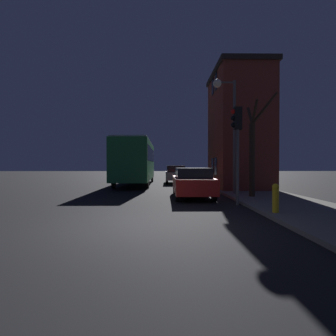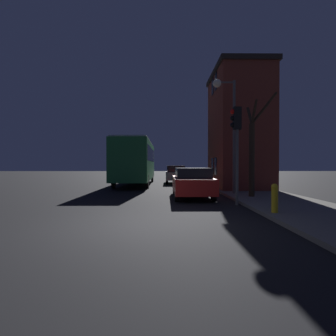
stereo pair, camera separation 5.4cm
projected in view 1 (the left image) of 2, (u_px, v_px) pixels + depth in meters
name	position (u px, v px, depth m)	size (l,w,h in m)	color
ground_plane	(132.00, 226.00, 6.95)	(120.00, 120.00, 0.00)	black
brick_building	(238.00, 129.00, 17.47)	(3.45, 5.47, 7.76)	brown
streetlamp	(227.00, 113.00, 13.64)	(1.19, 0.44, 5.96)	#4C4C4C
traffic_light	(237.00, 135.00, 10.47)	(0.43, 0.24, 3.93)	#4C4C4C
bare_tree	(253.00, 147.00, 12.38)	(1.22, 1.63, 4.74)	#2D2319
bus	(136.00, 159.00, 21.14)	(2.50, 10.26, 3.48)	#1E6B33
car_near_lane	(192.00, 182.00, 12.90)	(1.80, 4.43, 1.47)	#B21E19
car_mid_lane	(175.00, 174.00, 22.92)	(1.71, 3.95, 1.55)	#B7BABF
fire_hydrant	(276.00, 197.00, 8.19)	(0.21, 0.21, 0.91)	gold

